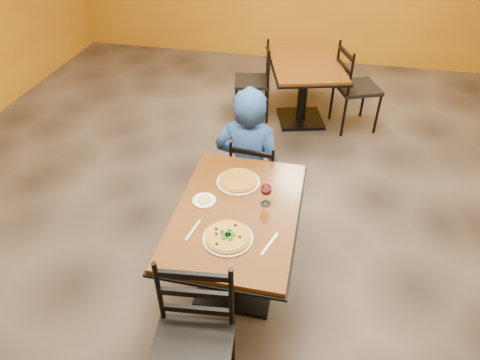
% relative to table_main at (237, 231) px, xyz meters
% --- Properties ---
extents(floor, '(7.00, 8.00, 0.01)m').
position_rel_table_main_xyz_m(floor, '(0.00, 0.50, -0.56)').
color(floor, black).
rests_on(floor, ground).
extents(table_main, '(0.83, 1.23, 0.75)m').
position_rel_table_main_xyz_m(table_main, '(0.00, 0.00, 0.00)').
color(table_main, '#663210').
rests_on(table_main, floor).
extents(table_second, '(1.05, 1.32, 0.75)m').
position_rel_table_main_xyz_m(table_second, '(0.23, 2.58, -0.00)').
color(table_second, '#663210').
rests_on(table_second, floor).
extents(chair_main_near, '(0.48, 0.48, 0.97)m').
position_rel_table_main_xyz_m(chair_main_near, '(-0.06, -0.89, -0.07)').
color(chair_main_near, black).
rests_on(chair_main_near, floor).
extents(chair_main_far, '(0.41, 0.41, 0.84)m').
position_rel_table_main_xyz_m(chair_main_far, '(-0.01, 0.82, -0.14)').
color(chair_main_far, black).
rests_on(chair_main_far, floor).
extents(chair_second_left, '(0.47, 0.47, 0.89)m').
position_rel_table_main_xyz_m(chair_second_left, '(-0.38, 2.58, -0.11)').
color(chair_second_left, black).
rests_on(chair_second_left, floor).
extents(chair_second_right, '(0.58, 0.58, 0.98)m').
position_rel_table_main_xyz_m(chair_second_right, '(0.83, 2.58, -0.07)').
color(chair_second_right, black).
rests_on(chair_second_right, floor).
extents(diner, '(0.61, 0.41, 1.18)m').
position_rel_table_main_xyz_m(diner, '(-0.10, 0.94, 0.03)').
color(diner, navy).
rests_on(diner, floor).
extents(plate_main, '(0.31, 0.31, 0.01)m').
position_rel_table_main_xyz_m(plate_main, '(0.00, -0.26, 0.20)').
color(plate_main, white).
rests_on(plate_main, table_main).
extents(pizza_main, '(0.28, 0.28, 0.02)m').
position_rel_table_main_xyz_m(pizza_main, '(0.00, -0.26, 0.21)').
color(pizza_main, '#813109').
rests_on(pizza_main, plate_main).
extents(plate_far, '(0.31, 0.31, 0.01)m').
position_rel_table_main_xyz_m(plate_far, '(-0.05, 0.30, 0.20)').
color(plate_far, white).
rests_on(plate_far, table_main).
extents(pizza_far, '(0.28, 0.28, 0.02)m').
position_rel_table_main_xyz_m(pizza_far, '(-0.05, 0.30, 0.21)').
color(pizza_far, '#B08921').
rests_on(pizza_far, plate_far).
extents(side_plate, '(0.16, 0.16, 0.01)m').
position_rel_table_main_xyz_m(side_plate, '(-0.24, 0.05, 0.20)').
color(side_plate, white).
rests_on(side_plate, table_main).
extents(dip, '(0.09, 0.09, 0.01)m').
position_rel_table_main_xyz_m(dip, '(-0.24, 0.05, 0.21)').
color(dip, tan).
rests_on(dip, side_plate).
extents(wine_glass, '(0.08, 0.08, 0.18)m').
position_rel_table_main_xyz_m(wine_glass, '(0.18, 0.11, 0.28)').
color(wine_glass, white).
rests_on(wine_glass, table_main).
extents(fork, '(0.05, 0.19, 0.00)m').
position_rel_table_main_xyz_m(fork, '(-0.23, -0.24, 0.20)').
color(fork, silver).
rests_on(fork, table_main).
extents(knife, '(0.08, 0.20, 0.00)m').
position_rel_table_main_xyz_m(knife, '(0.26, -0.25, 0.20)').
color(knife, silver).
rests_on(knife, table_main).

